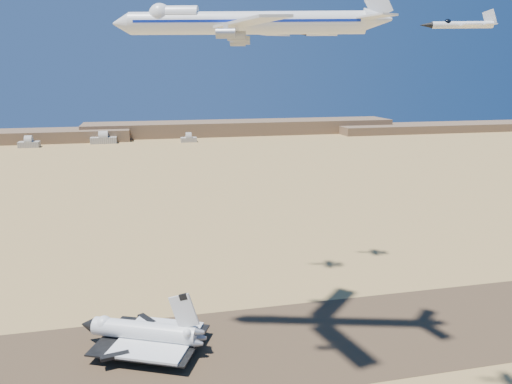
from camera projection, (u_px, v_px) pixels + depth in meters
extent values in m
plane|color=tan|center=(210.00, 353.00, 148.64)|extent=(1200.00, 1200.00, 0.00)
cube|color=brown|center=(210.00, 352.00, 148.64)|extent=(600.00, 50.00, 0.06)
cube|color=#7C6345|center=(242.00, 127.00, 684.72)|extent=(420.00, 60.00, 18.00)
cube|color=#7C6345|center=(437.00, 127.00, 718.72)|extent=(300.00, 60.00, 11.00)
cube|color=#B3AD9F|center=(29.00, 144.00, 562.49)|extent=(22.00, 14.00, 6.50)
cube|color=#B3AD9F|center=(104.00, 140.00, 594.19)|extent=(30.00, 15.00, 7.50)
cube|color=#B3AD9F|center=(189.00, 140.00, 606.96)|extent=(19.00, 12.50, 5.50)
cylinder|color=white|center=(144.00, 331.00, 149.30)|extent=(31.27, 18.36, 5.57)
cone|color=black|center=(89.00, 325.00, 152.85)|extent=(6.28, 6.68, 5.29)
sphere|color=white|center=(104.00, 324.00, 151.65)|extent=(5.18, 5.18, 5.18)
cube|color=white|center=(157.00, 339.00, 149.05)|extent=(29.87, 30.85, 0.90)
cube|color=black|center=(150.00, 340.00, 149.55)|extent=(37.10, 34.17, 0.50)
cube|color=white|center=(184.00, 311.00, 144.98)|extent=(8.68, 4.49, 11.46)
cylinder|color=gray|center=(105.00, 339.00, 152.85)|extent=(0.36, 0.36, 3.18)
cylinder|color=black|center=(105.00, 343.00, 153.09)|extent=(1.18, 0.86, 1.09)
cylinder|color=gray|center=(157.00, 355.00, 144.41)|extent=(0.36, 0.36, 3.18)
cylinder|color=black|center=(157.00, 358.00, 144.65)|extent=(1.18, 0.86, 1.09)
cylinder|color=gray|center=(169.00, 338.00, 153.89)|extent=(0.36, 0.36, 3.18)
cylinder|color=black|center=(169.00, 341.00, 154.13)|extent=(1.18, 0.86, 1.09)
cylinder|color=white|center=(246.00, 23.00, 127.47)|extent=(59.57, 22.07, 5.68)
cone|color=white|center=(122.00, 24.00, 129.06)|extent=(5.83, 6.68, 5.68)
sphere|color=white|center=(160.00, 15.00, 128.09)|extent=(5.86, 5.86, 5.86)
cube|color=white|center=(250.00, 22.00, 113.83)|extent=(13.36, 27.70, 0.62)
cube|color=white|center=(256.00, 32.00, 141.42)|extent=(24.23, 24.70, 0.62)
cube|color=white|center=(377.00, 16.00, 120.08)|extent=(7.10, 10.65, 0.44)
cube|color=white|center=(369.00, 21.00, 131.29)|extent=(10.41, 10.29, 0.44)
cylinder|color=gray|center=(237.00, 36.00, 120.66)|extent=(4.90, 3.44, 2.31)
cylinder|color=gray|center=(226.00, 33.00, 112.98)|extent=(4.90, 3.44, 2.31)
cylinder|color=gray|center=(242.00, 40.00, 136.18)|extent=(4.90, 3.44, 2.31)
cylinder|color=gray|center=(238.00, 42.00, 144.02)|extent=(4.90, 3.44, 2.31)
imported|color=#C5500B|center=(179.00, 350.00, 148.15)|extent=(0.66, 0.77, 1.80)
imported|color=#C5500B|center=(170.00, 359.00, 143.53)|extent=(0.77, 0.96, 1.71)
imported|color=#C5500B|center=(162.00, 358.00, 144.06)|extent=(1.18, 1.12, 1.84)
cylinder|color=white|center=(462.00, 25.00, 96.96)|extent=(11.27, 4.83, 1.33)
cone|color=black|center=(426.00, 25.00, 97.55)|extent=(2.74, 1.95, 1.24)
sphere|color=black|center=(448.00, 22.00, 97.10)|extent=(1.33, 1.33, 1.33)
cube|color=white|center=(467.00, 26.00, 96.92)|extent=(5.54, 8.27, 0.24)
cube|color=white|center=(488.00, 25.00, 96.55)|extent=(3.47, 5.17, 0.19)
cube|color=white|center=(489.00, 17.00, 96.23)|extent=(2.81, 1.12, 3.22)
cylinder|color=white|center=(259.00, 24.00, 176.09)|extent=(12.28, 4.98, 1.45)
cone|color=black|center=(238.00, 24.00, 176.57)|extent=(2.96, 2.06, 1.34)
sphere|color=black|center=(250.00, 22.00, 176.17)|extent=(1.45, 1.45, 1.45)
cube|color=white|center=(262.00, 24.00, 176.07)|extent=(5.86, 8.96, 0.26)
cube|color=white|center=(274.00, 24.00, 175.76)|extent=(3.67, 5.60, 0.21)
cube|color=white|center=(274.00, 19.00, 175.41)|extent=(3.07, 1.15, 3.50)
cylinder|color=white|center=(322.00, 34.00, 191.46)|extent=(11.65, 4.74, 1.37)
cone|color=black|center=(303.00, 34.00, 191.92)|extent=(2.81, 1.96, 1.27)
sphere|color=black|center=(314.00, 33.00, 191.53)|extent=(1.37, 1.37, 1.37)
cube|color=white|center=(324.00, 35.00, 191.44)|extent=(5.56, 8.50, 0.25)
cube|color=white|center=(335.00, 34.00, 191.14)|extent=(3.49, 5.32, 0.20)
cube|color=white|center=(335.00, 30.00, 190.81)|extent=(2.91, 1.10, 3.32)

